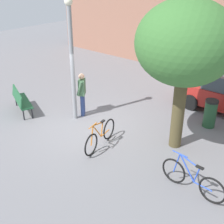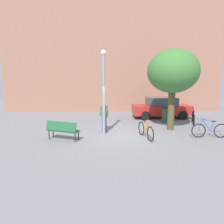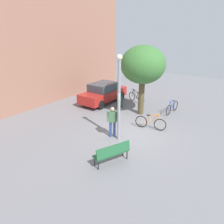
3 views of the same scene
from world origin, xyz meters
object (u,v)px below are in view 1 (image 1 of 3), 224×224
(park_bench, at_px, (21,99))
(plaza_tree, at_px, (186,44))
(trash_bin, at_px, (210,113))
(bicycle_blue, at_px, (192,179))
(lamppost, at_px, (72,55))
(person_by_lamppost, at_px, (82,92))
(bicycle_orange, at_px, (100,136))

(park_bench, height_order, plaza_tree, plaza_tree)
(trash_bin, bearing_deg, bicycle_blue, -72.47)
(lamppost, xyz_separation_m, park_bench, (-1.98, -1.01, -1.89))
(person_by_lamppost, distance_m, bicycle_blue, 5.43)
(person_by_lamppost, distance_m, trash_bin, 4.72)
(lamppost, distance_m, bicycle_blue, 5.70)
(bicycle_blue, bearing_deg, trash_bin, 107.53)
(bicycle_orange, relative_size, bicycle_blue, 0.98)
(lamppost, xyz_separation_m, bicycle_blue, (5.25, -0.90, -2.05))
(park_bench, bearing_deg, plaza_tree, 17.08)
(person_by_lamppost, xyz_separation_m, park_bench, (-1.99, -1.41, -0.42))
(bicycle_orange, bearing_deg, plaza_tree, 42.14)
(plaza_tree, distance_m, trash_bin, 3.36)
(park_bench, height_order, trash_bin, trash_bin)
(bicycle_blue, bearing_deg, lamppost, 170.28)
(lamppost, relative_size, plaza_tree, 0.96)
(bicycle_orange, bearing_deg, person_by_lamppost, 148.90)
(plaza_tree, xyz_separation_m, trash_bin, (0.28, 1.90, -2.76))
(plaza_tree, height_order, bicycle_orange, plaza_tree)
(lamppost, height_order, park_bench, lamppost)
(lamppost, relative_size, bicycle_orange, 2.43)
(lamppost, height_order, bicycle_orange, lamppost)
(trash_bin, bearing_deg, person_by_lamppost, -150.98)
(park_bench, xyz_separation_m, plaza_tree, (5.81, 1.79, 2.73))
(lamppost, height_order, trash_bin, lamppost)
(park_bench, relative_size, bicycle_blue, 0.92)
(park_bench, height_order, bicycle_orange, bicycle_orange)
(person_by_lamppost, height_order, bicycle_blue, person_by_lamppost)
(bicycle_orange, bearing_deg, lamppost, 157.85)
(bicycle_orange, relative_size, trash_bin, 1.74)
(bicycle_orange, distance_m, bicycle_blue, 3.19)
(person_by_lamppost, bearing_deg, plaza_tree, 5.61)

